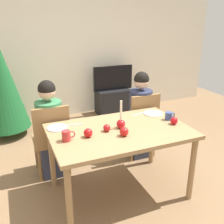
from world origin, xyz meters
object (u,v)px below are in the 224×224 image
at_px(apple_near_candle, 107,128).
at_px(apple_far_edge, 88,133).
at_px(mug_right, 169,116).
at_px(dining_table, 120,137).
at_px(plate_left, 57,128).
at_px(apple_by_left_plate, 174,121).
at_px(apple_by_right_mug, 124,132).
at_px(person_right_child, 140,116).
at_px(mug_left, 67,136).
at_px(tv, 113,78).
at_px(christmas_tree, 1,83).
at_px(plate_right, 153,113).
at_px(person_left_child, 50,131).
at_px(tv_stand, 113,101).
at_px(candle_centerpiece, 121,122).
at_px(chair_left, 51,136).
at_px(chair_right, 141,121).

relative_size(apple_near_candle, apple_far_edge, 0.86).
bearing_deg(mug_right, dining_table, -176.83).
height_order(plate_left, apple_near_candle, apple_near_candle).
relative_size(apple_by_left_plate, apple_by_right_mug, 0.90).
relative_size(person_right_child, mug_left, 9.35).
xyz_separation_m(tv, mug_right, (-0.29, -2.27, 0.08)).
distance_m(christmas_tree, plate_right, 2.41).
distance_m(person_right_child, mug_right, 0.65).
relative_size(person_left_child, mug_right, 9.77).
xyz_separation_m(tv_stand, christmas_tree, (-1.97, -0.26, 0.63)).
bearing_deg(christmas_tree, person_right_child, -40.16).
bearing_deg(tv, tv_stand, -90.00).
height_order(plate_right, apple_by_left_plate, apple_by_left_plate).
xyz_separation_m(person_left_child, plate_right, (1.14, -0.39, 0.19)).
bearing_deg(apple_by_left_plate, christmas_tree, 127.74).
distance_m(candle_centerpiece, apple_by_left_plate, 0.57).
height_order(person_right_child, apple_near_candle, person_right_child).
height_order(person_left_child, mug_left, person_left_child).
bearing_deg(apple_by_right_mug, apple_far_edge, 161.44).
height_order(person_left_child, apple_near_candle, person_left_child).
relative_size(tv_stand, mug_left, 5.11).
height_order(dining_table, person_right_child, person_right_child).
height_order(mug_right, apple_far_edge, same).
relative_size(dining_table, plate_right, 6.41).
distance_m(chair_left, mug_left, 0.71).
bearing_deg(tv, apple_near_candle, -114.43).
relative_size(mug_right, apple_by_left_plate, 1.53).
bearing_deg(tv_stand, candle_centerpiece, -111.16).
bearing_deg(chair_right, apple_far_edge, -145.31).
xyz_separation_m(christmas_tree, mug_left, (0.52, -2.08, -0.07)).
bearing_deg(plate_right, chair_left, 162.58).
height_order(plate_left, apple_far_edge, apple_far_edge).
distance_m(christmas_tree, apple_far_edge, 2.20).
relative_size(plate_right, apple_by_left_plate, 2.79).
distance_m(tv, apple_far_edge, 2.65).
xyz_separation_m(person_left_child, apple_by_left_plate, (1.18, -0.74, 0.22)).
bearing_deg(dining_table, apple_far_edge, -173.51).
relative_size(dining_table, apple_far_edge, 16.38).
relative_size(chair_right, mug_right, 7.50).
relative_size(person_left_child, apple_by_left_plate, 14.95).
height_order(chair_left, candle_centerpiece, candle_centerpiece).
xyz_separation_m(mug_left, apple_by_left_plate, (1.14, -0.06, -0.01)).
bearing_deg(apple_near_candle, plate_right, 19.42).
bearing_deg(person_left_child, mug_left, -86.42).
distance_m(person_left_child, plate_left, 0.41).
height_order(candle_centerpiece, apple_near_candle, candle_centerpiece).
distance_m(dining_table, christmas_tree, 2.31).
height_order(person_right_child, apple_far_edge, person_right_child).
relative_size(tv, plate_right, 3.62).
bearing_deg(dining_table, apple_by_left_plate, -9.37).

